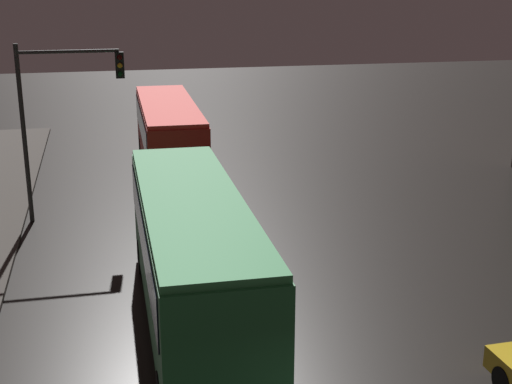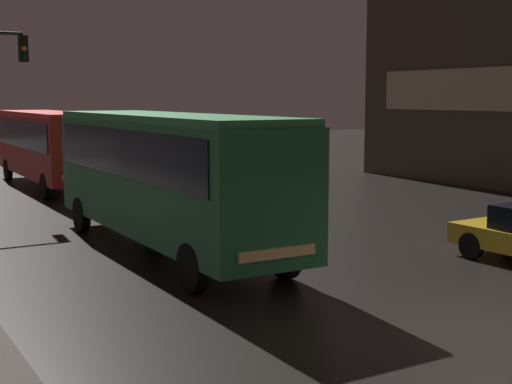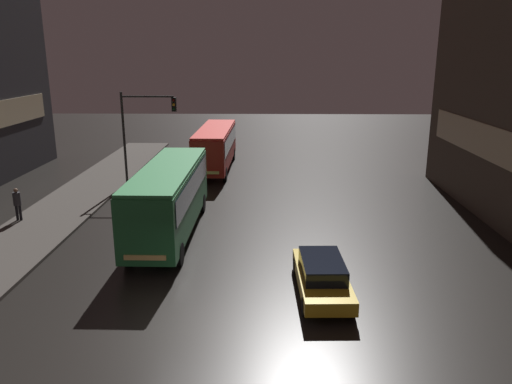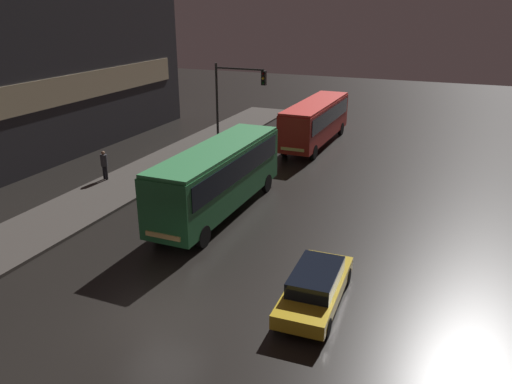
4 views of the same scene
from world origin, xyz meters
TOP-DOWN VIEW (x-y plane):
  - ground_plane at (0.00, 0.00)m, footprint 120.00×120.00m
  - bus_near at (-2.10, 8.74)m, footprint 2.50×10.33m
  - bus_far at (-1.28, 23.15)m, footprint 2.52×10.23m

SIDE VIEW (x-z plane):
  - ground_plane at x=0.00m, z-range 0.00..0.00m
  - bus_far at x=-1.28m, z-range 0.38..3.60m
  - bus_near at x=-2.10m, z-range 0.40..3.84m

